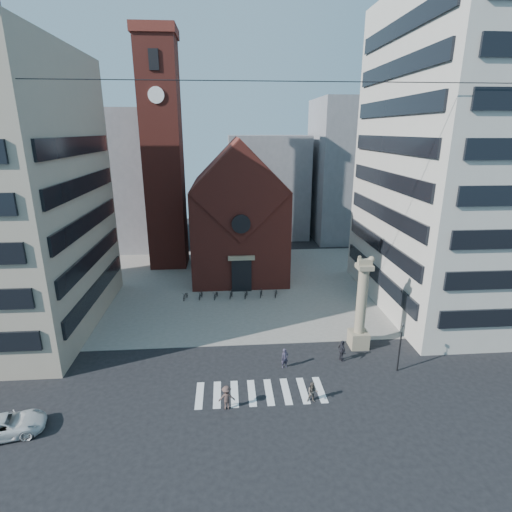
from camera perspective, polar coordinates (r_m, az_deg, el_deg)
The scene contains 23 objects.
ground at distance 34.14m, azimuth -0.78°, elevation -15.97°, with size 120.00×120.00×0.00m, color black.
piazza at distance 51.04m, azimuth -2.15°, elevation -4.12°, with size 46.00×30.00×0.05m, color gray.
zebra_crossing at distance 31.72m, azimuth 0.63°, elevation -18.91°, with size 10.20×3.20×0.01m, color white, non-canonical shape.
church at distance 54.57m, azimuth -2.51°, elevation 6.04°, with size 12.00×16.65×18.00m.
campanile at distance 57.09m, azimuth -13.12°, elevation 13.97°, with size 5.50×5.50×31.20m.
building_right at distance 48.00m, azimuth 28.72°, elevation 12.05°, with size 18.00×22.00×32.00m, color beige.
bg_block_left at distance 71.24m, azimuth -19.56°, elevation 10.23°, with size 16.00×14.00×22.00m, color gray.
bg_block_mid at distance 74.47m, azimuth 1.62°, elevation 9.93°, with size 14.00×12.00×18.00m, color gray.
bg_block_right at distance 74.62m, azimuth 14.47°, elevation 11.73°, with size 16.00×14.00×24.00m, color gray.
lion_column at distance 36.90m, azimuth 14.74°, elevation -7.73°, with size 1.63×1.60×8.68m.
traffic_light at distance 34.85m, azimuth 19.88°, elevation -11.98°, with size 0.13×0.16×4.30m.
white_car at distance 32.26m, azimuth -32.24°, elevation -19.85°, with size 2.23×4.84×1.35m, color silver.
pedestrian_0 at distance 34.09m, azimuth 4.13°, elevation -14.35°, with size 0.63×0.41×1.72m, color #342E41.
pedestrian_1 at distance 30.69m, azimuth 8.08°, elevation -18.70°, with size 0.77×0.60×1.58m, color #5A5048.
pedestrian_2 at distance 35.60m, azimuth 12.18°, elevation -13.09°, with size 1.11×0.46×1.89m, color #25242B.
pedestrian_3 at distance 29.82m, azimuth -4.21°, elevation -19.51°, with size 1.16×0.67×1.80m, color #4D3833.
scooter_0 at distance 47.28m, azimuth -10.05°, elevation -5.60°, with size 0.58×1.65×0.87m, color black.
scooter_1 at distance 47.11m, azimuth -7.90°, elevation -5.52°, with size 0.45×1.60×0.96m, color black.
scooter_2 at distance 47.05m, azimuth -5.74°, elevation -5.53°, with size 0.58×1.65×0.87m, color black.
scooter_3 at distance 47.01m, azimuth -3.58°, elevation -5.43°, with size 0.45×1.60×0.96m, color black.
scooter_4 at distance 47.08m, azimuth -1.42°, elevation -5.43°, with size 0.58×1.65×0.87m, color black.
scooter_5 at distance 47.17m, azimuth 0.73°, elevation -5.31°, with size 0.45×1.60×0.96m, color black.
scooter_6 at distance 47.37m, azimuth 2.87°, elevation -5.29°, with size 0.58×1.65×0.87m, color black.
Camera 1 is at (-1.75, -28.41, 18.85)m, focal length 28.00 mm.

